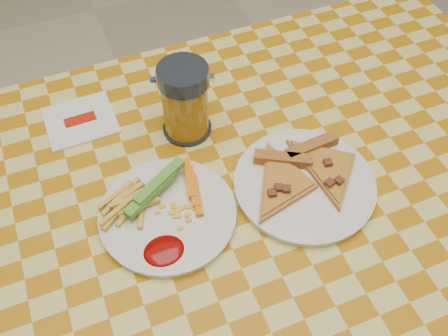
{
  "coord_description": "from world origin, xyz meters",
  "views": [
    {
      "loc": [
        -0.21,
        -0.41,
        1.44
      ],
      "look_at": [
        -0.01,
        0.07,
        0.78
      ],
      "focal_mm": 40.0,
      "sensor_mm": 36.0,
      "label": 1
    }
  ],
  "objects_px": {
    "table": "(243,227)",
    "drink_glass": "(185,102)",
    "plate_left": "(168,215)",
    "plate_right": "(304,185)"
  },
  "relations": [
    {
      "from": "table",
      "to": "plate_left",
      "type": "bearing_deg",
      "value": 169.22
    },
    {
      "from": "plate_right",
      "to": "drink_glass",
      "type": "xyz_separation_m",
      "value": [
        -0.14,
        0.2,
        0.07
      ]
    },
    {
      "from": "plate_left",
      "to": "plate_right",
      "type": "relative_size",
      "value": 0.93
    },
    {
      "from": "table",
      "to": "plate_left",
      "type": "height_order",
      "value": "plate_left"
    },
    {
      "from": "plate_left",
      "to": "drink_glass",
      "type": "relative_size",
      "value": 1.5
    },
    {
      "from": "plate_left",
      "to": "drink_glass",
      "type": "xyz_separation_m",
      "value": [
        0.09,
        0.17,
        0.07
      ]
    },
    {
      "from": "table",
      "to": "plate_left",
      "type": "xyz_separation_m",
      "value": [
        -0.13,
        0.02,
        0.08
      ]
    },
    {
      "from": "plate_left",
      "to": "plate_right",
      "type": "xyz_separation_m",
      "value": [
        0.23,
        -0.03,
        0.0
      ]
    },
    {
      "from": "plate_left",
      "to": "drink_glass",
      "type": "height_order",
      "value": "drink_glass"
    },
    {
      "from": "table",
      "to": "drink_glass",
      "type": "relative_size",
      "value": 8.78
    }
  ]
}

